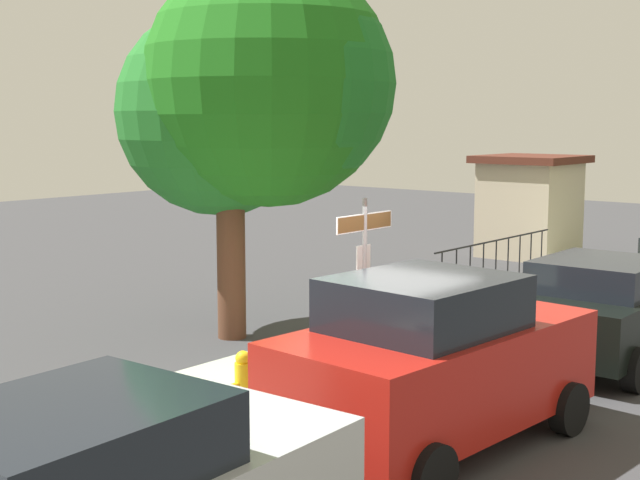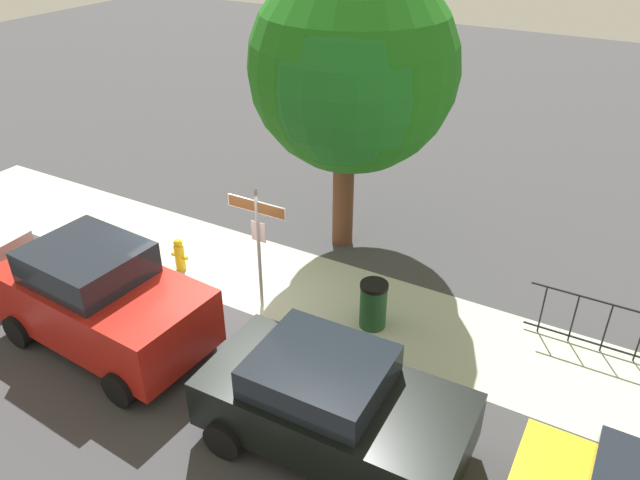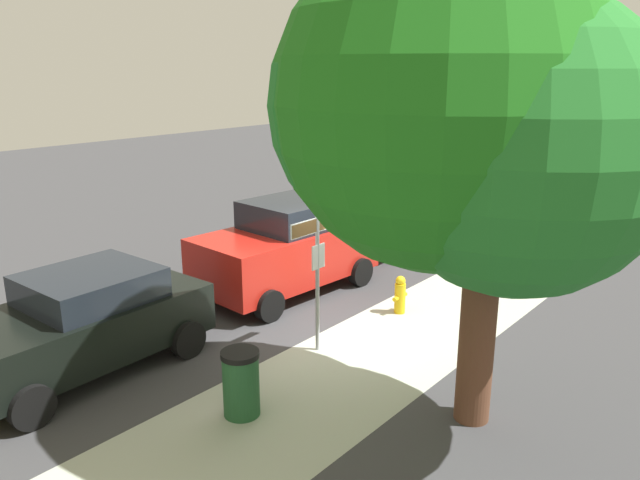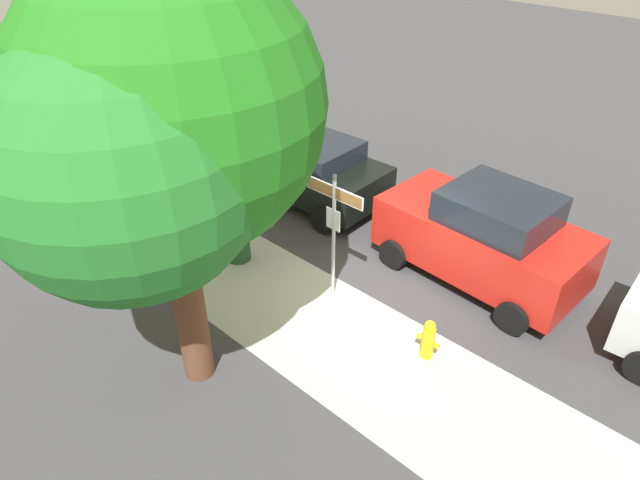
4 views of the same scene
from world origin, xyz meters
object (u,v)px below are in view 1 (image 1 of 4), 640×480
car_black (605,308)px  fire_hydrant (243,380)px  street_sign (364,255)px  car_red (434,361)px  shade_tree (259,91)px  trash_bin (421,311)px  utility_shed (530,205)px

car_black → fire_hydrant: size_ratio=5.18×
street_sign → fire_hydrant: 2.73m
car_red → car_black: bearing=2.9°
shade_tree → trash_bin: shade_tree is taller
street_sign → trash_bin: street_sign is taller
car_red → fire_hydrant: car_red is taller
trash_bin → shade_tree: bearing=126.1°
street_sign → car_black: 3.96m
fire_hydrant → street_sign: bearing=-4.9°
car_red → trash_bin: bearing=38.7°
car_black → utility_shed: bearing=31.7°
car_black → shade_tree: bearing=112.8°
shade_tree → car_black: (2.32, -5.18, -3.38)m
shade_tree → car_red: shade_tree is taller
street_sign → shade_tree: 3.71m
shade_tree → trash_bin: (1.63, -2.23, -3.72)m
shade_tree → car_red: (-2.48, -5.12, -3.22)m
shade_tree → fire_hydrant: bearing=-139.6°
car_red → car_black: car_red is taller
fire_hydrant → car_black: bearing=-26.6°
utility_shed → street_sign: bearing=-164.2°
car_black → trash_bin: 3.05m
car_black → trash_bin: bearing=101.9°
fire_hydrant → trash_bin: trash_bin is taller
utility_shed → car_red: bearing=-157.2°
street_sign → car_red: size_ratio=0.63×
car_black → fire_hydrant: (-5.29, 2.65, -0.46)m
street_sign → car_red: (-1.84, -2.40, -0.78)m
car_red → trash_bin: size_ratio=4.25×
car_red → trash_bin: car_red is taller
utility_shed → car_black: bearing=-147.0°
shade_tree → fire_hydrant: 5.47m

